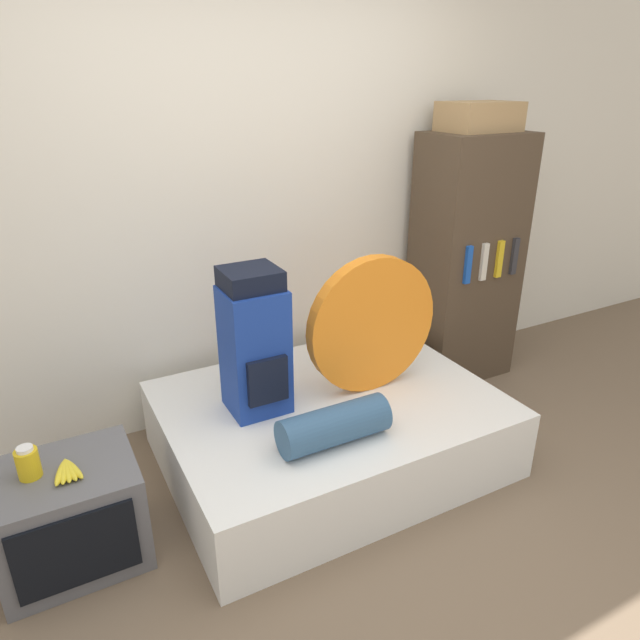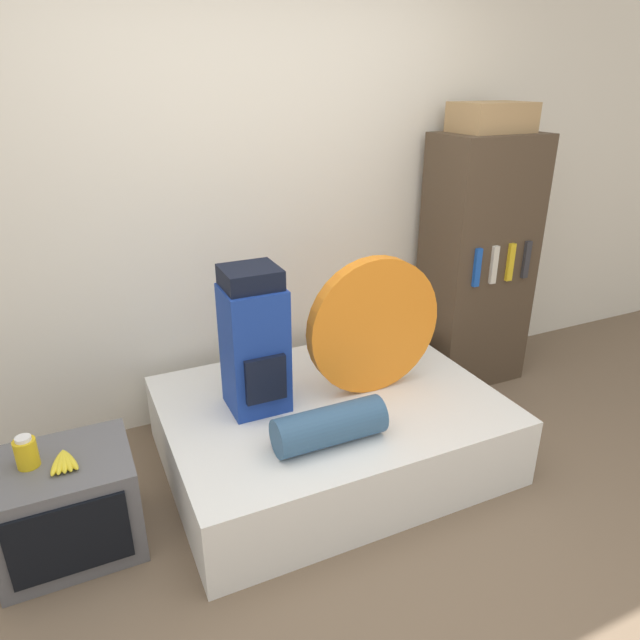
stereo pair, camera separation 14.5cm
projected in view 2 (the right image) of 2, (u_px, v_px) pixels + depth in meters
ground_plane at (387, 594)px, 2.27m from camera, size 16.00×16.00×0.00m
wall_back at (242, 194)px, 3.14m from camera, size 8.00×0.05×2.60m
bed at (330, 428)px, 3.01m from camera, size 1.67×1.26×0.37m
backpack at (254, 342)px, 2.74m from camera, size 0.28×0.30×0.72m
tent_bag at (374, 326)px, 2.89m from camera, size 0.72×0.07×0.72m
sleeping_roll at (330, 426)px, 2.55m from camera, size 0.51×0.18×0.18m
television at (68, 506)px, 2.41m from camera, size 0.56×0.47×0.45m
canister at (26, 452)px, 2.28m from camera, size 0.09×0.09×0.14m
banana_bunch at (64, 461)px, 2.31m from camera, size 0.13×0.17×0.03m
bookshelf at (477, 263)px, 3.64m from camera, size 0.63×0.45×1.59m
cardboard_box at (492, 117)px, 3.32m from camera, size 0.44×0.32×0.17m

